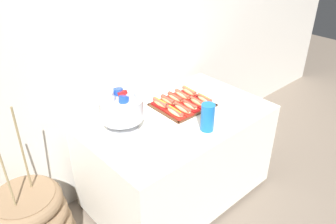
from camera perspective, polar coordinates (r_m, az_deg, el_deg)
ground_plane at (r=2.92m, az=1.49°, el=-13.67°), size 10.00×10.00×0.00m
back_wall at (r=2.64m, az=-6.79°, el=14.07°), size 6.00×0.10×2.60m
buffet_table at (r=2.66m, az=1.60°, el=-7.42°), size 1.37×0.84×0.77m
serving_tray at (r=2.59m, az=2.44°, el=1.16°), size 0.41×0.37×0.01m
hot_dog_0 at (r=2.43m, az=1.18°, el=-0.08°), size 0.08×0.18×0.06m
hot_dog_1 at (r=2.48m, az=2.48°, el=0.53°), size 0.08×0.18×0.06m
hot_dog_2 at (r=2.52m, az=3.73°, el=1.05°), size 0.07×0.16×0.06m
hot_dog_3 at (r=2.57m, az=4.94°, el=1.63°), size 0.06×0.16×0.06m
hot_dog_4 at (r=2.62m, az=6.10°, el=2.13°), size 0.07×0.16×0.06m
hot_dog_5 at (r=2.54m, az=-1.30°, el=1.41°), size 0.06×0.16×0.06m
hot_dog_6 at (r=2.58m, az=-0.01°, el=1.91°), size 0.07×0.16×0.06m
hot_dog_7 at (r=2.63m, az=1.23°, el=2.39°), size 0.07×0.17×0.06m
hot_dog_8 at (r=2.67m, az=2.43°, el=2.85°), size 0.08×0.18×0.06m
hot_dog_9 at (r=2.72m, az=3.60°, el=3.40°), size 0.08×0.16×0.06m
punch_bowl at (r=2.25m, az=-7.87°, el=0.74°), size 0.30×0.30×0.28m
cup_stack at (r=2.27m, az=6.70°, el=-0.89°), size 0.09×0.09×0.19m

